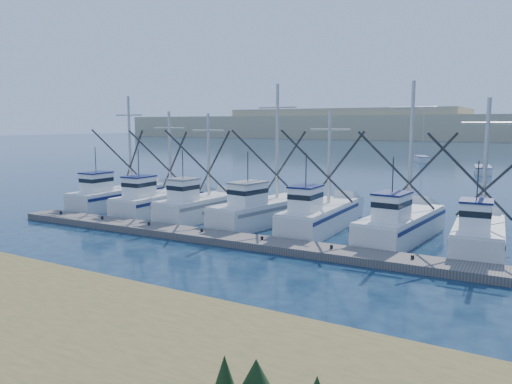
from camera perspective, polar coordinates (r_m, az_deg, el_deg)
ground at (r=20.52m, az=-2.28°, el=-11.18°), size 500.00×500.00×0.00m
floating_dock at (r=28.81m, az=-4.59°, el=-5.18°), size 30.46×2.80×0.41m
trawler_fleet at (r=33.06m, az=0.06°, el=-2.15°), size 29.53×9.39×9.34m
sailboat_near at (r=73.56m, az=24.49°, el=2.31°), size 2.87×6.56×8.10m
sailboat_far at (r=92.54m, az=18.41°, el=3.62°), size 3.85×6.03×8.10m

